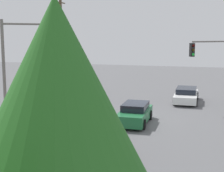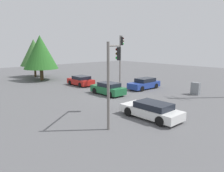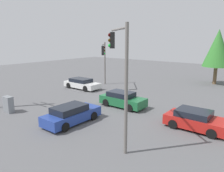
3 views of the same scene
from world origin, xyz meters
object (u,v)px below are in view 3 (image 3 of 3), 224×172
sedan_green (123,99)px  traffic_signal_main (120,64)px  sedan_red (196,120)px  electrical_cabinet (8,104)px  sedan_blue (72,114)px  traffic_signal_cross (104,56)px  sedan_white (82,84)px

sedan_green → traffic_signal_main: bearing=33.8°
sedan_green → traffic_signal_main: 7.89m
sedan_red → electrical_cabinet: (13.38, 6.19, 0.05)m
sedan_blue → sedan_green: bearing=83.6°
traffic_signal_main → sedan_blue: bearing=39.6°
sedan_blue → sedan_red: size_ratio=1.11×
traffic_signal_cross → electrical_cabinet: traffic_signal_cross is taller
sedan_blue → traffic_signal_main: traffic_signal_main is taller
sedan_red → traffic_signal_main: traffic_signal_main is taller
sedan_green → traffic_signal_main: (-3.79, 5.66, 3.99)m
sedan_blue → traffic_signal_main: bearing=-1.8°
traffic_signal_main → sedan_white: bearing=6.0°
sedan_blue → sedan_white: (7.63, -8.43, -0.03)m
sedan_red → traffic_signal_cross: traffic_signal_cross is taller
sedan_green → traffic_signal_cross: size_ratio=0.74×
traffic_signal_cross → electrical_cabinet: size_ratio=4.14×
traffic_signal_cross → electrical_cabinet: 12.94m
sedan_white → sedan_red: sedan_red is taller
sedan_white → sedan_red: (-15.08, 3.92, 0.01)m
sedan_blue → sedan_green: 5.55m
sedan_blue → sedan_red: (-7.45, -4.51, -0.02)m
traffic_signal_main → traffic_signal_cross: (10.45, -10.99, -0.75)m
traffic_signal_cross → electrical_cabinet: bearing=-36.6°
traffic_signal_cross → sedan_red: bearing=27.8°
sedan_green → traffic_signal_cross: bearing=-128.7°
sedan_blue → sedan_white: sedan_blue is taller
sedan_green → sedan_red: (-6.83, 1.00, -0.03)m
sedan_green → sedan_red: 6.90m
sedan_white → electrical_cabinet: electrical_cabinet is taller
traffic_signal_cross → sedan_white: bearing=-70.5°
sedan_red → electrical_cabinet: electrical_cabinet is taller
sedan_white → traffic_signal_cross: traffic_signal_cross is taller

